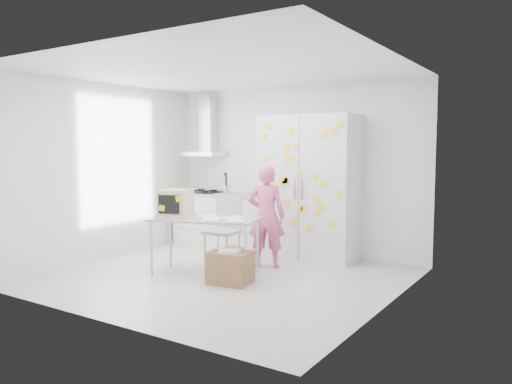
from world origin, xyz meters
The scene contains 10 objects.
floor centered at (0.00, 0.00, -0.01)m, with size 4.50×4.00×0.02m, color silver.
walls centered at (0.00, 0.72, 1.35)m, with size 4.52×4.01×2.70m.
ceiling centered at (0.00, 0.00, 2.70)m, with size 4.50×4.00×0.02m, color white.
counter_run centered at (-1.20, 1.70, 0.47)m, with size 1.84×0.63×1.28m.
range_hood centered at (-1.65, 1.84, 1.96)m, with size 0.70×0.48×1.01m.
tall_cabinet centered at (0.45, 1.67, 1.10)m, with size 1.50×0.68×2.20m.
person centered at (0.22, 0.81, 0.74)m, with size 0.54×0.35×1.48m, color #E45999.
desk centered at (-0.54, -0.04, 0.86)m, with size 1.57×1.11×1.13m.
chair centered at (-0.41, 0.66, 0.57)m, with size 0.50×0.50×1.00m.
cardboard_box centered at (0.30, -0.19, 0.21)m, with size 0.56×0.48×0.45m.
Camera 1 is at (3.92, -5.19, 1.70)m, focal length 35.00 mm.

